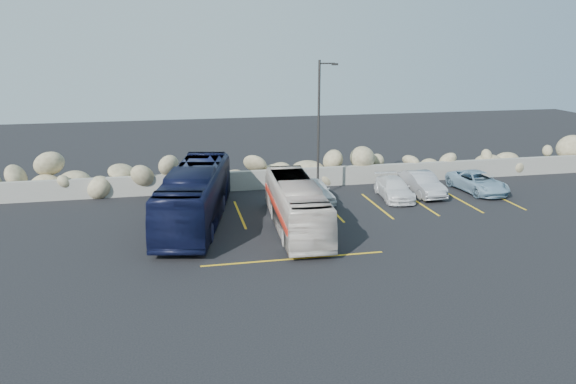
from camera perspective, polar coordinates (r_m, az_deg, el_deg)
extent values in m
plane|color=black|center=(24.33, 3.05, -6.80)|extent=(90.00, 90.00, 0.00)
cube|color=gray|center=(35.32, -1.93, 1.30)|extent=(60.00, 0.40, 1.20)
cube|color=gold|center=(30.36, -4.93, -2.26)|extent=(0.12, 5.00, 0.01)
cube|color=gold|center=(31.35, 4.37, -1.68)|extent=(0.12, 5.00, 0.01)
cube|color=gold|center=(32.18, 8.99, -1.38)|extent=(0.12, 5.00, 0.01)
cube|color=gold|center=(33.18, 13.19, -1.09)|extent=(0.12, 5.00, 0.01)
cube|color=gold|center=(34.34, 17.13, -0.82)|extent=(0.12, 5.00, 0.01)
cube|color=gold|center=(35.65, 20.80, -0.56)|extent=(0.12, 5.00, 0.01)
cube|color=gold|center=(24.28, 0.63, -6.80)|extent=(8.00, 0.12, 0.01)
cylinder|color=#322F2C|center=(32.77, 3.12, 6.26)|extent=(0.14, 0.14, 8.00)
cylinder|color=#322F2C|center=(32.51, 4.00, 12.91)|extent=(0.90, 0.08, 0.08)
cube|color=#322F2C|center=(32.64, 4.78, 12.81)|extent=(0.35, 0.18, 0.12)
imported|color=silver|center=(27.61, 0.86, -1.35)|extent=(2.56, 8.95, 2.47)
imported|color=black|center=(28.78, -9.42, -0.37)|extent=(4.60, 10.82, 2.94)
imported|color=white|center=(32.57, 2.75, 0.16)|extent=(1.86, 3.88, 1.28)
imported|color=#ADADB2|center=(34.87, 13.43, 0.84)|extent=(1.52, 4.16, 1.36)
imported|color=white|center=(33.74, 10.72, 0.36)|extent=(2.07, 4.24, 1.19)
imported|color=#8AADC4|center=(36.45, 18.71, 0.97)|extent=(2.49, 4.67, 1.25)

